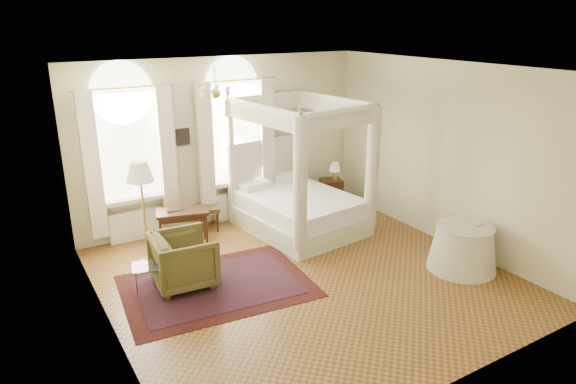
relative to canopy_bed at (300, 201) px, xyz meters
name	(u,v)px	position (x,y,z in m)	size (l,w,h in m)	color
ground	(305,277)	(-1.00, -1.74, -0.58)	(6.00, 6.00, 0.00)	brown
room_walls	(306,159)	(-1.00, -1.74, 1.40)	(6.00, 6.00, 6.00)	beige
window_left	(130,164)	(-2.90, 1.13, 0.91)	(1.62, 0.27, 3.29)	white
window_right	(236,149)	(-0.80, 1.13, 0.91)	(1.62, 0.27, 3.29)	white
chandelier	(215,92)	(-1.90, -0.54, 2.33)	(0.51, 0.45, 0.50)	gold
wall_pictures	(228,129)	(-0.91, 1.23, 1.31)	(2.54, 0.03, 0.39)	black
canopy_bed	(300,201)	(0.00, 0.00, 0.00)	(2.19, 2.57, 2.55)	beige
nightstand	(331,193)	(1.27, 0.71, -0.26)	(0.44, 0.40, 0.63)	#331D0D
nightstand_lamp	(335,168)	(1.38, 0.74, 0.29)	(0.25, 0.25, 0.36)	gold
writing_desk	(182,216)	(-2.24, 0.44, 0.01)	(1.02, 0.72, 0.69)	#331D0D
laptop	(174,209)	(-2.35, 0.53, 0.12)	(0.29, 0.19, 0.02)	black
stool	(209,210)	(-1.53, 0.92, -0.18)	(0.54, 0.54, 0.48)	#463C1E
armchair	(184,260)	(-2.73, -0.95, -0.15)	(0.91, 0.93, 0.85)	#4D4521
coffee_table	(152,267)	(-3.20, -0.83, -0.21)	(0.68, 0.55, 0.41)	silver
floor_lamp	(140,177)	(-3.00, 0.15, 0.94)	(0.46, 0.46, 1.78)	gold
oriental_rug	(217,286)	(-2.33, -1.28, -0.57)	(3.04, 2.32, 0.01)	#451410
side_table	(463,248)	(1.42, -2.83, -0.20)	(1.13, 1.13, 0.77)	beige
book	(470,224)	(1.51, -2.83, 0.20)	(0.19, 0.26, 0.02)	black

